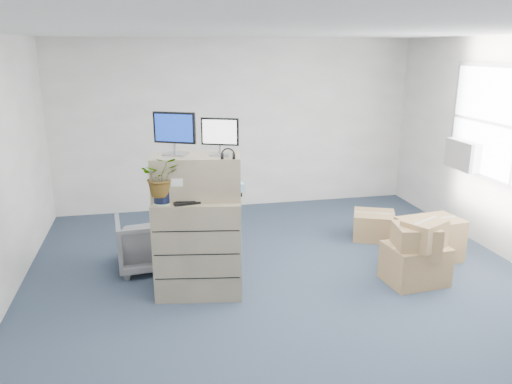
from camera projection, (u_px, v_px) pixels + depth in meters
ground at (294, 300)px, 5.42m from camera, size 7.00×7.00×0.00m
wall_back at (237, 125)px, 8.33m from camera, size 6.00×0.02×2.80m
ac_unit at (465, 155)px, 6.98m from camera, size 0.24×0.60×0.40m
filing_cabinet_lower at (199, 246)px, 5.48m from camera, size 1.01×0.72×1.09m
filing_cabinet_upper at (197, 177)px, 5.32m from camera, size 1.00×0.61×0.47m
monitor_left at (174, 131)px, 5.19m from camera, size 0.43×0.26×0.45m
monitor_right at (220, 135)px, 5.18m from camera, size 0.38×0.22×0.39m
headphones at (228, 155)px, 5.08m from camera, size 0.15×0.04×0.14m
keyboard at (195, 201)px, 5.23m from camera, size 0.48×0.26×0.02m
mouse at (230, 200)px, 5.24m from camera, size 0.11×0.08×0.03m
water_bottle at (201, 184)px, 5.38m from camera, size 0.08×0.08×0.28m
phone_dock at (197, 194)px, 5.33m from camera, size 0.07×0.06×0.15m
external_drive at (233, 193)px, 5.45m from camera, size 0.21×0.17×0.06m
tissue_box at (233, 188)px, 5.38m from camera, size 0.25×0.14×0.09m
potted_plant at (161, 182)px, 5.10m from camera, size 0.39×0.43×0.41m
office_chair at (147, 240)px, 6.14m from camera, size 0.77×0.73×0.74m
cardboard_boxes at (412, 245)px, 6.18m from camera, size 1.27×2.08×0.78m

